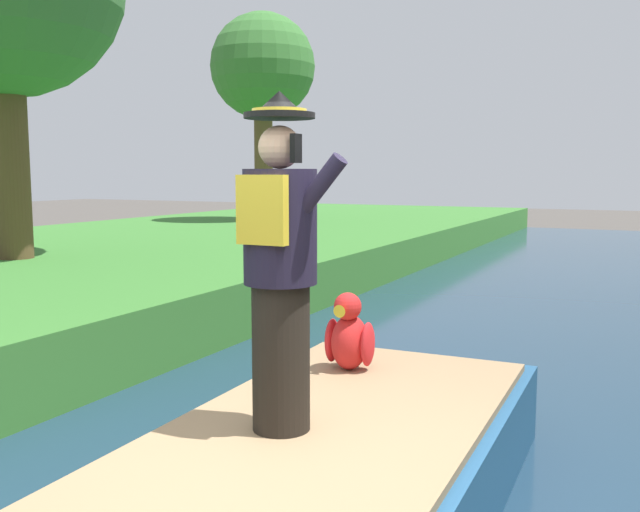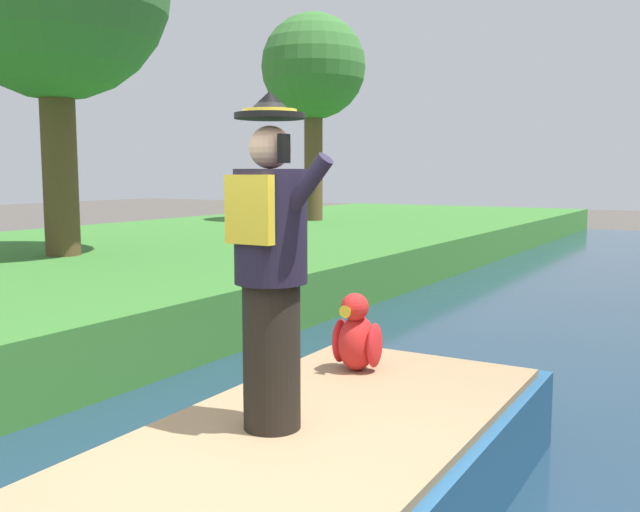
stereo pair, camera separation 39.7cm
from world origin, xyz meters
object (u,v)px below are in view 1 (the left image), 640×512
Objects in this scene: person_pirate at (281,264)px; boat at (313,487)px; parrot_plush at (349,336)px; tree_broad at (263,69)px.

boat is at bearing -2.68° from person_pirate.
parrot_plush is 0.10× the size of tree_broad.
boat is at bearing -58.68° from tree_broad.
tree_broad is at bearing 121.32° from boat.
tree_broad is (-7.98, 13.44, 3.24)m from person_pirate.
boat is 0.76× the size of tree_broad.
person_pirate is at bearing -83.71° from parrot_plush.
person_pirate is 15.96m from tree_broad.
tree_broad reaches higher than person_pirate.
parrot_plush is at bearing 88.76° from person_pirate.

